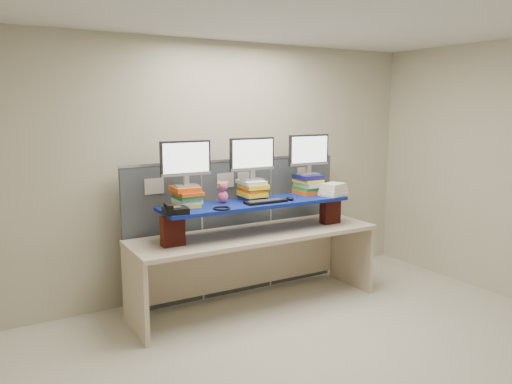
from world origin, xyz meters
TOP-DOWN VIEW (x-y plane):
  - room at (0.00, 0.00)m, footprint 5.00×4.00m
  - cubicle_partition at (-0.00, 1.78)m, footprint 2.60×0.06m
  - desk at (-0.02, 1.31)m, footprint 2.64×0.79m
  - brick_pier_left at (-0.95, 1.27)m, footprint 0.21×0.12m
  - brick_pier_right at (0.90, 1.25)m, footprint 0.21×0.12m
  - blue_board at (-0.02, 1.31)m, footprint 2.01×0.52m
  - book_stack_left at (-0.73, 1.45)m, footprint 0.27×0.30m
  - book_stack_center at (-0.00, 1.43)m, footprint 0.27×0.32m
  - book_stack_right at (0.71, 1.42)m, footprint 0.25×0.30m
  - monitor_left at (-0.73, 1.44)m, footprint 0.51×0.14m
  - monitor_center at (0.00, 1.43)m, footprint 0.51×0.14m
  - monitor_right at (0.72, 1.42)m, footprint 0.51×0.14m
  - keyboard at (0.03, 1.21)m, footprint 0.44×0.15m
  - mouse at (0.32, 1.20)m, footprint 0.08×0.12m
  - desk_phone at (-0.96, 1.19)m, footprint 0.24×0.22m
  - headset at (-0.50, 1.15)m, footprint 0.17×0.17m
  - plush_toy at (-0.34, 1.43)m, footprint 0.13×0.10m
  - binder_stack at (0.90, 1.20)m, footprint 0.32×0.28m

SIDE VIEW (x-z plane):
  - desk at x=-0.02m, z-range 0.24..1.04m
  - cubicle_partition at x=0.00m, z-range 0.00..1.53m
  - brick_pier_left at x=-0.95m, z-range 0.80..1.09m
  - brick_pier_right at x=0.90m, z-range 0.80..1.09m
  - blue_board at x=-0.02m, z-range 1.09..1.13m
  - headset at x=-0.50m, z-range 1.13..1.14m
  - keyboard at x=0.03m, z-range 1.12..1.15m
  - mouse at x=0.32m, z-range 1.13..1.16m
  - desk_phone at x=-0.96m, z-range 1.11..1.21m
  - binder_stack at x=0.90m, z-range 1.12..1.25m
  - book_stack_left at x=-0.73m, z-range 1.13..1.33m
  - book_stack_center at x=0.00m, z-range 1.13..1.33m
  - book_stack_right at x=0.71m, z-range 1.13..1.34m
  - plush_toy at x=-0.34m, z-range 1.13..1.35m
  - room at x=0.00m, z-range 0.00..2.80m
  - monitor_left at x=-0.73m, z-range 1.35..1.80m
  - monitor_center at x=0.00m, z-range 1.36..1.80m
  - monitor_right at x=0.72m, z-range 1.37..1.81m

